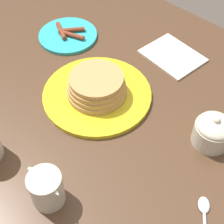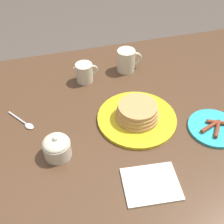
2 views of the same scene
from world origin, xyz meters
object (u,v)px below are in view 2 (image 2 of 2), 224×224
Objects in this scene: sugar_bowl at (57,147)px; spoon at (25,123)px; pancake_plate at (137,115)px; side_plate_bacon at (214,128)px; coffee_mug at (127,60)px; napkin at (150,184)px; creamer_pitcher at (84,72)px.

sugar_bowl is 0.76× the size of spoon.
pancake_plate reaches higher than side_plate_bacon.
coffee_mug reaches higher than sugar_bowl.
napkin is at bearing -100.99° from pancake_plate.
napkin is (-0.05, -0.27, -0.02)m from pancake_plate.
creamer_pitcher is at bearing 134.42° from side_plate_bacon.
creamer_pitcher is 0.39m from sugar_bowl.
sugar_bowl is (-0.54, 0.03, 0.03)m from side_plate_bacon.
spoon is (-0.64, 0.20, -0.00)m from side_plate_bacon.
pancake_plate reaches higher than napkin.
sugar_bowl is (-0.16, -0.36, -0.00)m from creamer_pitcher.
creamer_pitcher reaches higher than sugar_bowl.
pancake_plate is at bearing 15.52° from sugar_bowl.
creamer_pitcher is at bearing 65.93° from sugar_bowl.
side_plate_bacon reaches higher than spoon.
spoon reaches higher than napkin.
pancake_plate is 0.31m from sugar_bowl.
creamer_pitcher is 0.55m from napkin.
spoon is (-0.26, -0.19, -0.04)m from creamer_pitcher.
sugar_bowl is 0.50× the size of napkin.
sugar_bowl reaches higher than side_plate_bacon.
side_plate_bacon is 1.55× the size of spoon.
coffee_mug is 0.58m from napkin.
napkin is at bearing -36.85° from sugar_bowl.
creamer_pitcher is (-0.38, 0.39, 0.04)m from side_plate_bacon.
side_plate_bacon is 1.02× the size of napkin.
napkin is 1.52× the size of spoon.
pancake_plate is 2.68× the size of creamer_pitcher.
coffee_mug reaches higher than spoon.
coffee_mug is 0.62× the size of napkin.
side_plate_bacon is 2.05× the size of sugar_bowl.
coffee_mug is 0.52m from sugar_bowl.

